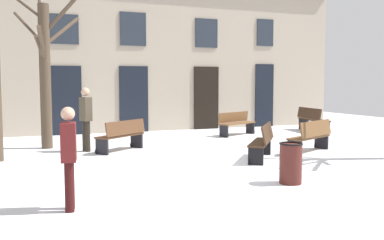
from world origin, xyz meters
The scene contains 11 objects.
ground_plane centered at (0.00, 0.00, 0.00)m, with size 29.34×29.34×0.00m, color white.
building_facade centered at (-0.01, 7.76, 3.20)m, with size 18.34×0.60×6.32m.
tree_foreground centered at (-3.56, 4.34, 2.44)m, with size 2.00×2.66×4.74m.
litter_bin centered at (0.61, -2.21, 0.41)m, with size 0.46×0.46×0.81m.
bench_near_center_tree centered at (3.21, 5.10, 0.46)m, with size 1.75×1.12×0.87m.
bench_back_to_back_left centered at (3.35, 0.80, 0.46)m, with size 1.78×1.21×0.91m.
bench_near_lamp centered at (6.69, 5.15, 0.49)m, with size 0.79×1.92×0.96m.
bench_by_litter_bin centered at (-1.61, 2.95, 0.46)m, with size 1.60×1.37×0.90m.
bench_far_corner centered at (1.45, 0.27, 0.48)m, with size 1.40×1.61×0.93m.
person_strolling centered at (-2.56, 3.30, 1.03)m, with size 0.34×0.43×1.83m.
person_by_shop_door centered at (-3.60, -2.45, 0.88)m, with size 0.28×0.41×1.61m.
Camera 1 is at (-4.25, -9.23, 1.98)m, focal length 40.32 mm.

